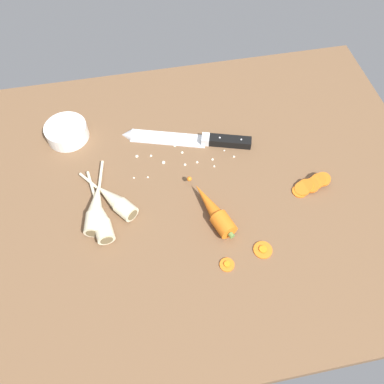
{
  "coord_description": "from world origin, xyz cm",
  "views": [
    {
      "loc": [
        -9.62,
        -51.49,
        79.44
      ],
      "look_at": [
        0.0,
        -2.0,
        1.5
      ],
      "focal_mm": 36.31,
      "sensor_mm": 36.0,
      "label": 1
    }
  ],
  "objects_px": {
    "parsnip_front": "(114,200)",
    "whole_carrot": "(214,210)",
    "carrot_slice_stray_mid": "(263,250)",
    "chefs_knife": "(184,139)",
    "parsnip_mid_right": "(100,216)",
    "parsnip_mid_left": "(96,207)",
    "prep_bowl": "(67,131)",
    "carrot_slice_stack": "(311,185)",
    "carrot_slice_stray_near": "(227,264)"
  },
  "relations": [
    {
      "from": "chefs_knife",
      "to": "parsnip_front",
      "type": "distance_m",
      "value": 0.26
    },
    {
      "from": "parsnip_mid_right",
      "to": "carrot_slice_stray_mid",
      "type": "distance_m",
      "value": 0.38
    },
    {
      "from": "whole_carrot",
      "to": "carrot_slice_stray_near",
      "type": "height_order",
      "value": "whole_carrot"
    },
    {
      "from": "chefs_knife",
      "to": "prep_bowl",
      "type": "height_order",
      "value": "prep_bowl"
    },
    {
      "from": "chefs_knife",
      "to": "parsnip_mid_left",
      "type": "height_order",
      "value": "parsnip_mid_left"
    },
    {
      "from": "carrot_slice_stray_near",
      "to": "carrot_slice_stray_mid",
      "type": "xyz_separation_m",
      "value": [
        0.09,
        0.02,
        -0.0
      ]
    },
    {
      "from": "whole_carrot",
      "to": "carrot_slice_stray_near",
      "type": "distance_m",
      "value": 0.13
    },
    {
      "from": "parsnip_front",
      "to": "parsnip_mid_left",
      "type": "distance_m",
      "value": 0.05
    },
    {
      "from": "whole_carrot",
      "to": "parsnip_mid_left",
      "type": "xyz_separation_m",
      "value": [
        -0.27,
        0.06,
        -0.0
      ]
    },
    {
      "from": "parsnip_mid_left",
      "to": "prep_bowl",
      "type": "xyz_separation_m",
      "value": [
        -0.06,
        0.25,
        0.0
      ]
    },
    {
      "from": "whole_carrot",
      "to": "parsnip_front",
      "type": "distance_m",
      "value": 0.23
    },
    {
      "from": "parsnip_front",
      "to": "prep_bowl",
      "type": "bearing_deg",
      "value": 114.02
    },
    {
      "from": "chefs_knife",
      "to": "parsnip_front",
      "type": "height_order",
      "value": "parsnip_front"
    },
    {
      "from": "parsnip_mid_left",
      "to": "prep_bowl",
      "type": "relative_size",
      "value": 1.9
    },
    {
      "from": "whole_carrot",
      "to": "carrot_slice_stray_mid",
      "type": "bearing_deg",
      "value": -51.13
    },
    {
      "from": "parsnip_mid_left",
      "to": "prep_bowl",
      "type": "distance_m",
      "value": 0.26
    },
    {
      "from": "parsnip_front",
      "to": "parsnip_mid_right",
      "type": "distance_m",
      "value": 0.05
    },
    {
      "from": "whole_carrot",
      "to": "parsnip_front",
      "type": "xyz_separation_m",
      "value": [
        -0.22,
        0.07,
        -0.0
      ]
    },
    {
      "from": "parsnip_front",
      "to": "parsnip_mid_right",
      "type": "bearing_deg",
      "value": -135.96
    },
    {
      "from": "carrot_slice_stray_near",
      "to": "parsnip_mid_left",
      "type": "bearing_deg",
      "value": 144.89
    },
    {
      "from": "chefs_knife",
      "to": "carrot_slice_stray_mid",
      "type": "height_order",
      "value": "chefs_knife"
    },
    {
      "from": "chefs_knife",
      "to": "parsnip_front",
      "type": "bearing_deg",
      "value": -139.54
    },
    {
      "from": "carrot_slice_stack",
      "to": "parsnip_front",
      "type": "bearing_deg",
      "value": 175.04
    },
    {
      "from": "carrot_slice_stack",
      "to": "carrot_slice_stray_near",
      "type": "xyz_separation_m",
      "value": [
        -0.25,
        -0.16,
        -0.01
      ]
    },
    {
      "from": "parsnip_front",
      "to": "carrot_slice_stray_mid",
      "type": "height_order",
      "value": "parsnip_front"
    },
    {
      "from": "chefs_knife",
      "to": "parsnip_mid_right",
      "type": "height_order",
      "value": "parsnip_mid_right"
    },
    {
      "from": "prep_bowl",
      "to": "carrot_slice_stray_near",
      "type": "bearing_deg",
      "value": -52.95
    },
    {
      "from": "carrot_slice_stack",
      "to": "carrot_slice_stray_mid",
      "type": "height_order",
      "value": "carrot_slice_stack"
    },
    {
      "from": "whole_carrot",
      "to": "parsnip_mid_right",
      "type": "height_order",
      "value": "whole_carrot"
    },
    {
      "from": "parsnip_front",
      "to": "carrot_slice_stray_mid",
      "type": "distance_m",
      "value": 0.36
    },
    {
      "from": "whole_carrot",
      "to": "chefs_knife",
      "type": "bearing_deg",
      "value": 96.37
    },
    {
      "from": "carrot_slice_stack",
      "to": "parsnip_mid_left",
      "type": "bearing_deg",
      "value": 176.65
    },
    {
      "from": "whole_carrot",
      "to": "parsnip_mid_right",
      "type": "xyz_separation_m",
      "value": [
        -0.26,
        0.04,
        -0.0
      ]
    },
    {
      "from": "carrot_slice_stray_near",
      "to": "prep_bowl",
      "type": "relative_size",
      "value": 0.3
    },
    {
      "from": "parsnip_mid_left",
      "to": "carrot_slice_stray_near",
      "type": "height_order",
      "value": "parsnip_mid_left"
    },
    {
      "from": "parsnip_front",
      "to": "whole_carrot",
      "type": "bearing_deg",
      "value": -17.78
    },
    {
      "from": "chefs_knife",
      "to": "carrot_slice_stray_mid",
      "type": "xyz_separation_m",
      "value": [
        0.11,
        -0.35,
        -0.0
      ]
    },
    {
      "from": "chefs_knife",
      "to": "carrot_slice_stray_near",
      "type": "relative_size",
      "value": 10.5
    },
    {
      "from": "whole_carrot",
      "to": "parsnip_mid_left",
      "type": "bearing_deg",
      "value": 167.22
    },
    {
      "from": "chefs_knife",
      "to": "parsnip_front",
      "type": "xyz_separation_m",
      "value": [
        -0.2,
        -0.17,
        0.01
      ]
    },
    {
      "from": "parsnip_front",
      "to": "carrot_slice_stray_near",
      "type": "bearing_deg",
      "value": -41.69
    },
    {
      "from": "chefs_knife",
      "to": "whole_carrot",
      "type": "relative_size",
      "value": 1.9
    },
    {
      "from": "parsnip_front",
      "to": "carrot_slice_stray_near",
      "type": "xyz_separation_m",
      "value": [
        0.22,
        -0.2,
        -0.02
      ]
    },
    {
      "from": "chefs_knife",
      "to": "parsnip_mid_left",
      "type": "bearing_deg",
      "value": -143.49
    },
    {
      "from": "prep_bowl",
      "to": "parsnip_front",
      "type": "bearing_deg",
      "value": -65.98
    },
    {
      "from": "parsnip_mid_right",
      "to": "chefs_knife",
      "type": "bearing_deg",
      "value": 41.05
    },
    {
      "from": "parsnip_mid_left",
      "to": "carrot_slice_stack",
      "type": "relative_size",
      "value": 2.14
    },
    {
      "from": "chefs_knife",
      "to": "carrot_slice_stray_near",
      "type": "height_order",
      "value": "chefs_knife"
    },
    {
      "from": "prep_bowl",
      "to": "carrot_slice_stack",
      "type": "bearing_deg",
      "value": -25.72
    },
    {
      "from": "carrot_slice_stray_mid",
      "to": "parsnip_front",
      "type": "bearing_deg",
      "value": 149.81
    }
  ]
}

